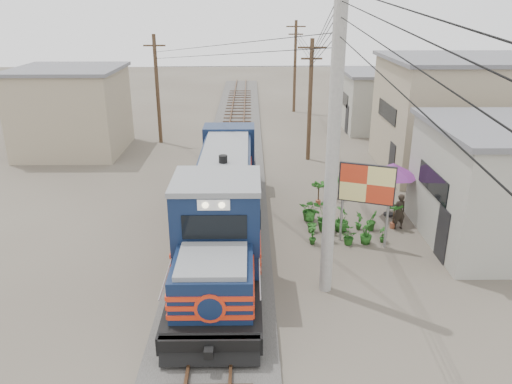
{
  "coord_description": "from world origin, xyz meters",
  "views": [
    {
      "loc": [
        1.06,
        -14.73,
        8.87
      ],
      "look_at": [
        1.25,
        2.74,
        2.2
      ],
      "focal_mm": 35.0,
      "sensor_mm": 36.0,
      "label": 1
    }
  ],
  "objects_px": {
    "locomotive": "(223,203)",
    "market_umbrella": "(393,170)",
    "billboard": "(367,186)",
    "vendor": "(399,211)"
  },
  "relations": [
    {
      "from": "locomotive",
      "to": "market_umbrella",
      "type": "distance_m",
      "value": 7.63
    },
    {
      "from": "locomotive",
      "to": "billboard",
      "type": "height_order",
      "value": "locomotive"
    },
    {
      "from": "market_umbrella",
      "to": "vendor",
      "type": "relative_size",
      "value": 1.78
    },
    {
      "from": "locomotive",
      "to": "vendor",
      "type": "xyz_separation_m",
      "value": [
        7.19,
        1.16,
        -0.86
      ]
    },
    {
      "from": "market_umbrella",
      "to": "vendor",
      "type": "bearing_deg",
      "value": -89.64
    },
    {
      "from": "locomotive",
      "to": "vendor",
      "type": "relative_size",
      "value": 9.62
    },
    {
      "from": "billboard",
      "to": "market_umbrella",
      "type": "relative_size",
      "value": 1.18
    },
    {
      "from": "locomotive",
      "to": "market_umbrella",
      "type": "xyz_separation_m",
      "value": [
        7.18,
        2.54,
        0.5
      ]
    },
    {
      "from": "billboard",
      "to": "vendor",
      "type": "distance_m",
      "value": 2.77
    },
    {
      "from": "locomotive",
      "to": "market_umbrella",
      "type": "relative_size",
      "value": 5.4
    }
  ]
}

